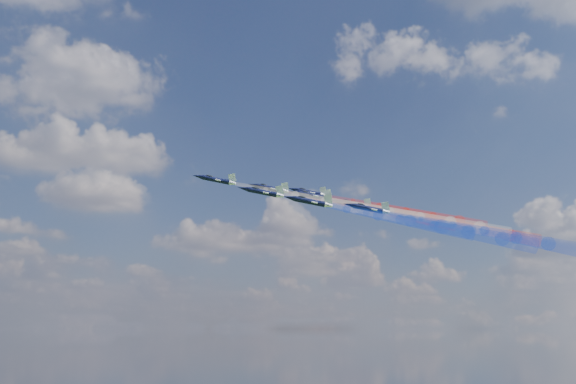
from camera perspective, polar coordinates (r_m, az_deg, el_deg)
name	(u,v)px	position (r m, az deg, el deg)	size (l,w,h in m)	color
jet_lead	(216,180)	(169.43, -5.81, 0.98)	(8.69, 10.86, 2.90)	black
trail_lead	(325,201)	(168.13, 3.01, -0.74)	(3.62, 43.35, 3.62)	white
jet_inner_left	(263,192)	(159.16, -2.04, -0.02)	(8.69, 10.86, 2.90)	black
trail_inner_left	(378,215)	(159.79, 7.31, -1.84)	(3.62, 43.35, 3.62)	blue
jet_inner_right	(270,188)	(180.48, -1.44, 0.30)	(8.69, 10.86, 2.90)	black
trail_inner_right	(372,208)	(181.10, 6.80, -1.31)	(3.62, 43.35, 3.62)	red
jet_outer_left	(310,202)	(148.43, 1.79, -0.78)	(8.69, 10.86, 2.90)	black
trail_outer_left	(434,226)	(151.01, 11.71, -2.70)	(3.62, 43.35, 3.62)	blue
jet_center_third	(312,196)	(169.86, 1.96, -0.29)	(8.69, 10.86, 2.90)	black
trail_center_third	(420,217)	(172.17, 10.64, -1.98)	(3.62, 43.35, 3.62)	white
jet_outer_right	(309,192)	(189.66, 1.72, -0.03)	(8.69, 10.86, 2.90)	black
trail_outer_right	(406,211)	(191.62, 9.51, -1.55)	(3.62, 43.35, 3.62)	red
jet_rear_left	(369,209)	(159.98, 6.53, -1.34)	(8.69, 10.86, 2.90)	black
trail_rear_left	(484,231)	(164.53, 15.59, -3.08)	(3.62, 43.35, 3.62)	blue
jet_rear_right	(353,204)	(180.57, 5.25, -0.99)	(8.69, 10.86, 2.90)	black
trail_rear_right	(455,224)	(184.29, 13.34, -2.55)	(3.62, 43.35, 3.62)	red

